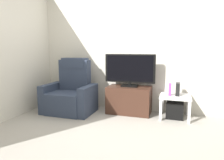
% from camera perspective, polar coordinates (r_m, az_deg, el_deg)
% --- Properties ---
extents(ground_plane, '(6.40, 6.40, 0.00)m').
position_cam_1_polar(ground_plane, '(3.39, -0.66, -13.11)').
color(ground_plane, '#9E998E').
extents(wall_back, '(6.40, 0.06, 2.60)m').
position_cam_1_polar(wall_back, '(4.24, 4.20, 9.20)').
color(wall_back, beige).
rests_on(wall_back, ground).
extents(wall_side, '(0.06, 4.48, 2.60)m').
position_cam_1_polar(wall_side, '(4.15, -26.46, 8.35)').
color(wall_side, beige).
rests_on(wall_side, ground).
extents(tv_stand, '(0.85, 0.47, 0.53)m').
position_cam_1_polar(tv_stand, '(4.04, 4.85, -5.58)').
color(tv_stand, '#3D2319').
rests_on(tv_stand, ground).
extents(television, '(0.99, 0.20, 0.63)m').
position_cam_1_polar(television, '(3.96, 5.02, 2.95)').
color(television, black).
rests_on(television, tv_stand).
extents(recliner_armchair, '(0.98, 0.78, 1.08)m').
position_cam_1_polar(recliner_armchair, '(4.19, -11.55, -3.71)').
color(recliner_armchair, '#2D384C').
rests_on(recliner_armchair, ground).
extents(side_table, '(0.54, 0.54, 0.42)m').
position_cam_1_polar(side_table, '(3.90, 17.36, -5.07)').
color(side_table, white).
rests_on(side_table, ground).
extents(subwoofer_box, '(0.30, 0.30, 0.30)m').
position_cam_1_polar(subwoofer_box, '(3.95, 17.22, -7.99)').
color(subwoofer_box, black).
rests_on(subwoofer_box, ground).
extents(book_upright, '(0.04, 0.13, 0.21)m').
position_cam_1_polar(book_upright, '(3.85, 15.98, -2.56)').
color(book_upright, purple).
rests_on(book_upright, side_table).
extents(game_console, '(0.07, 0.20, 0.23)m').
position_cam_1_polar(game_console, '(3.87, 17.99, -2.45)').
color(game_console, black).
rests_on(game_console, side_table).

